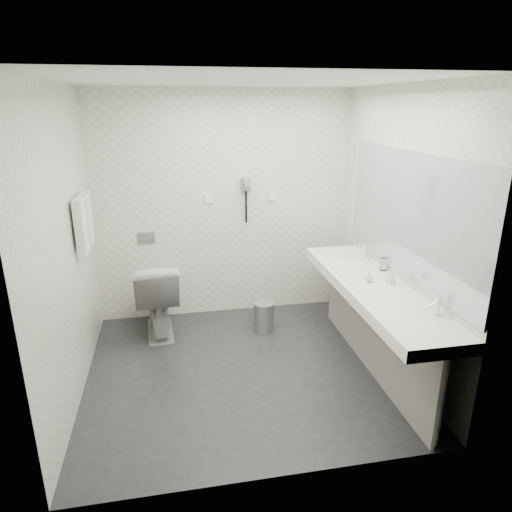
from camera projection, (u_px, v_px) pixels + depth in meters
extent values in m
plane|color=#232428|center=(243.00, 369.00, 4.20)|extent=(2.80, 2.80, 0.00)
plane|color=white|center=(240.00, 80.00, 3.40)|extent=(2.80, 2.80, 0.00)
plane|color=silver|center=(223.00, 207.00, 5.01)|extent=(2.80, 0.00, 2.80)
plane|color=silver|center=(278.00, 304.00, 2.59)|extent=(2.80, 0.00, 2.80)
plane|color=silver|center=(65.00, 250.00, 3.55)|extent=(0.00, 2.60, 2.60)
plane|color=silver|center=(397.00, 232.00, 4.05)|extent=(0.00, 2.60, 2.60)
cube|color=white|center=(373.00, 289.00, 3.96)|extent=(0.55, 2.20, 0.10)
cube|color=gray|center=(372.00, 332.00, 4.10)|extent=(0.03, 2.15, 0.75)
cylinder|color=silver|center=(440.00, 403.00, 3.13)|extent=(0.06, 0.06, 0.75)
cylinder|color=silver|center=(335.00, 288.00, 5.07)|extent=(0.06, 0.06, 0.75)
cube|color=#B2BCC6|center=(409.00, 215.00, 3.80)|extent=(0.02, 2.20, 1.05)
ellipsoid|color=white|center=(411.00, 318.00, 3.34)|extent=(0.40, 0.31, 0.05)
ellipsoid|color=white|center=(346.00, 261.00, 4.55)|extent=(0.40, 0.31, 0.05)
cylinder|color=silver|center=(437.00, 305.00, 3.35)|extent=(0.04, 0.04, 0.15)
cylinder|color=silver|center=(365.00, 251.00, 4.56)|extent=(0.04, 0.04, 0.15)
imported|color=silver|center=(390.00, 277.00, 3.95)|extent=(0.06, 0.06, 0.10)
imported|color=silver|center=(369.00, 277.00, 3.97)|extent=(0.10, 0.10, 0.09)
imported|color=silver|center=(392.00, 278.00, 3.91)|extent=(0.05, 0.05, 0.12)
cylinder|color=silver|center=(383.00, 264.00, 4.24)|extent=(0.08, 0.08, 0.12)
imported|color=white|center=(157.00, 297.00, 4.77)|extent=(0.50, 0.82, 0.81)
cube|color=#B2B5BA|center=(146.00, 238.00, 4.94)|extent=(0.18, 0.02, 0.12)
cylinder|color=#B2B5BA|center=(264.00, 317.00, 4.87)|extent=(0.25, 0.25, 0.32)
cylinder|color=#B2B5BA|center=(264.00, 303.00, 4.82)|extent=(0.23, 0.23, 0.02)
cylinder|color=silver|center=(80.00, 198.00, 3.98)|extent=(0.02, 0.62, 0.02)
cube|color=white|center=(81.00, 226.00, 3.92)|extent=(0.07, 0.24, 0.48)
cube|color=white|center=(86.00, 219.00, 4.18)|extent=(0.07, 0.24, 0.48)
cube|color=gray|center=(246.00, 184.00, 4.95)|extent=(0.10, 0.04, 0.14)
cylinder|color=gray|center=(247.00, 183.00, 4.87)|extent=(0.08, 0.14, 0.08)
cylinder|color=black|center=(246.00, 207.00, 5.01)|extent=(0.02, 0.02, 0.35)
cube|color=white|center=(209.00, 199.00, 4.94)|extent=(0.09, 0.02, 0.09)
cube|color=white|center=(272.00, 197.00, 5.06)|extent=(0.09, 0.02, 0.09)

